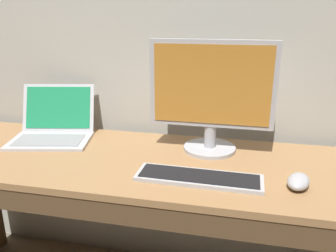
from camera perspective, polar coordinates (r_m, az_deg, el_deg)
name	(u,v)px	position (r m, az deg, el deg)	size (l,w,h in m)	color
desk	(144,202)	(1.40, -4.05, -12.45)	(1.90, 0.58, 0.73)	#A87A4C
laptop_silver	(53,129)	(1.61, -18.54, -0.48)	(0.39, 0.36, 0.22)	silver
external_monitor	(211,95)	(1.34, 7.22, 5.11)	(0.48, 0.21, 0.44)	#B7B7BC
wired_keyboard	(199,178)	(1.17, 5.14, -8.52)	(0.43, 0.13, 0.02)	#BCBCC1
computer_mouse	(298,181)	(1.19, 20.83, -8.59)	(0.07, 0.11, 0.04)	#B7B7BC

